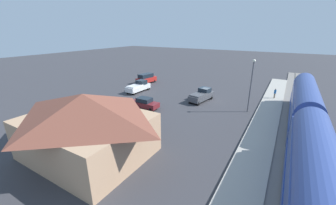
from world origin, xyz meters
name	(u,v)px	position (x,y,z in m)	size (l,w,h in m)	color
ground_plane	(207,100)	(0.00, 0.00, 0.00)	(200.00, 200.00, 0.00)	#38383D
railway_track	(300,115)	(-14.00, 0.00, 0.09)	(4.80, 70.00, 0.30)	slate
platform	(269,109)	(-10.00, 0.00, 0.15)	(3.20, 46.00, 0.30)	#A8A399
passenger_train	(308,129)	(-14.00, 11.64, 2.86)	(2.93, 34.73, 4.98)	#33478C
station_building	(86,124)	(4.00, 22.00, 3.21)	(11.82, 9.53, 6.18)	tan
pedestrian_on_platform	(275,93)	(-10.13, -5.99, 1.28)	(0.36, 0.36, 1.71)	brown
suv_red	(146,78)	(16.44, -4.26, 1.15)	(2.80, 5.17, 2.22)	red
pickup_white	(139,87)	(13.63, 2.11, 1.03)	(2.19, 5.48, 2.14)	white
pickup_charcoal	(202,95)	(0.64, 1.16, 1.03)	(2.84, 5.65, 2.14)	#47494F
sedan_maroon	(145,103)	(6.91, 9.14, 0.88)	(4.52, 2.32, 1.74)	maroon
light_pole_near_platform	(251,80)	(-7.20, 2.45, 4.89)	(0.44, 0.44, 7.78)	#515156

